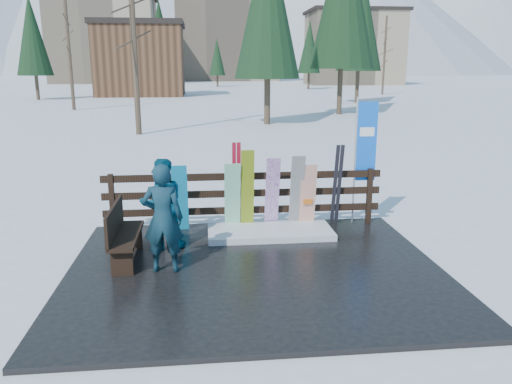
{
  "coord_description": "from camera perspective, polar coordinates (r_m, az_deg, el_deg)",
  "views": [
    {
      "loc": [
        -0.79,
        -7.49,
        3.22
      ],
      "look_at": [
        0.11,
        1.0,
        1.1
      ],
      "focal_mm": 35.0,
      "sensor_mm": 36.0,
      "label": 1
    }
  ],
  "objects": [
    {
      "name": "person_front",
      "position": [
        7.91,
        -10.58,
        -2.98
      ],
      "size": [
        0.67,
        0.47,
        1.74
      ],
      "primitive_type": "imported",
      "rotation": [
        0.0,
        0.0,
        3.06
      ],
      "color": "#15464A",
      "rests_on": "deck"
    },
    {
      "name": "person_back",
      "position": [
        8.96,
        -10.66,
        -1.35
      ],
      "size": [
        0.9,
        0.76,
        1.63
      ],
      "primitive_type": "imported",
      "rotation": [
        0.0,
        0.0,
        3.34
      ],
      "color": "navy",
      "rests_on": "deck"
    },
    {
      "name": "snowboard_2",
      "position": [
        9.79,
        -0.99,
        0.2
      ],
      "size": [
        0.26,
        0.27,
        1.63
      ],
      "primitive_type": "cube",
      "rotation": [
        0.15,
        0.0,
        0.0
      ],
      "color": "#DDFF1A",
      "rests_on": "deck"
    },
    {
      "name": "trees",
      "position": [
        52.7,
        -0.69,
        16.51
      ],
      "size": [
        41.94,
        68.58,
        12.79
      ],
      "color": "#382B1E",
      "rests_on": "ground"
    },
    {
      "name": "snowboard_3",
      "position": [
        9.86,
        1.86,
        -0.15
      ],
      "size": [
        0.27,
        0.41,
        1.48
      ],
      "primitive_type": "cube",
      "rotation": [
        0.25,
        0.0,
        0.0
      ],
      "color": "white",
      "rests_on": "deck"
    },
    {
      "name": "deck",
      "position": [
        8.17,
        -0.06,
        -8.95
      ],
      "size": [
        6.0,
        5.0,
        0.08
      ],
      "primitive_type": "cube",
      "color": "black",
      "rests_on": "ground"
    },
    {
      "name": "ski_pair_a",
      "position": [
        9.82,
        -2.25,
        0.66
      ],
      "size": [
        0.16,
        0.22,
        1.77
      ],
      "color": "#A31429",
      "rests_on": "deck"
    },
    {
      "name": "snowboard_5",
      "position": [
        10.0,
        5.94,
        -0.49
      ],
      "size": [
        0.31,
        0.21,
        1.32
      ],
      "primitive_type": "cube",
      "rotation": [
        0.14,
        0.0,
        0.0
      ],
      "color": "silver",
      "rests_on": "deck"
    },
    {
      "name": "rental_flag",
      "position": [
        10.38,
        12.21,
        5.13
      ],
      "size": [
        0.45,
        0.04,
        2.6
      ],
      "color": "silver",
      "rests_on": "deck"
    },
    {
      "name": "snow_patch",
      "position": [
        9.68,
        1.63,
        -4.62
      ],
      "size": [
        2.39,
        1.0,
        0.12
      ],
      "primitive_type": "cube",
      "color": "white",
      "rests_on": "deck"
    },
    {
      "name": "ground",
      "position": [
        8.19,
        -0.06,
        -9.21
      ],
      "size": [
        700.0,
        700.0,
        0.0
      ],
      "primitive_type": "plane",
      "color": "white",
      "rests_on": "ground"
    },
    {
      "name": "resort_buildings",
      "position": [
        123.09,
        -5.43,
        16.95
      ],
      "size": [
        73.0,
        87.6,
        22.6
      ],
      "color": "tan",
      "rests_on": "ground"
    },
    {
      "name": "ski_pair_b",
      "position": [
        10.16,
        9.24,
        0.73
      ],
      "size": [
        0.17,
        0.32,
        1.7
      ],
      "color": "black",
      "rests_on": "deck"
    },
    {
      "name": "snowboard_1",
      "position": [
        9.8,
        -2.71,
        -0.56
      ],
      "size": [
        0.31,
        0.3,
        1.38
      ],
      "primitive_type": "cube",
      "rotation": [
        0.2,
        0.0,
        0.0
      ],
      "color": "silver",
      "rests_on": "deck"
    },
    {
      "name": "fence",
      "position": [
        10.03,
        -1.37,
        -0.38
      ],
      "size": [
        5.6,
        0.1,
        1.15
      ],
      "color": "black",
      "rests_on": "deck"
    },
    {
      "name": "snowboard_4",
      "position": [
        9.93,
        4.68,
        -0.01
      ],
      "size": [
        0.27,
        0.31,
        1.51
      ],
      "primitive_type": "cube",
      "rotation": [
        0.19,
        0.0,
        0.0
      ],
      "color": "black",
      "rests_on": "deck"
    },
    {
      "name": "bench",
      "position": [
        8.55,
        -15.08,
        -4.43
      ],
      "size": [
        0.41,
        1.5,
        0.97
      ],
      "color": "black",
      "rests_on": "deck"
    },
    {
      "name": "snowboard_0",
      "position": [
        9.79,
        -8.65,
        -0.73
      ],
      "size": [
        0.3,
        0.38,
        1.37
      ],
      "primitive_type": "cube",
      "rotation": [
        0.25,
        0.0,
        0.0
      ],
      "color": "#1496CB",
      "rests_on": "deck"
    }
  ]
}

